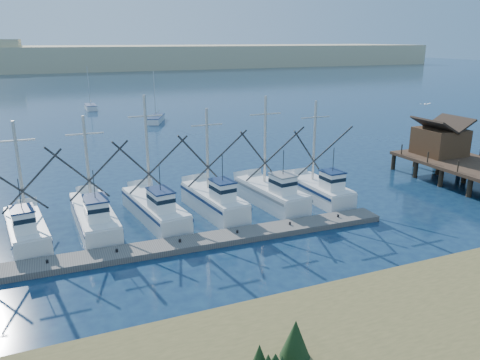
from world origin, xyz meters
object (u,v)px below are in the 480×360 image
at_px(floating_dock, 180,245).
at_px(sailboat_near, 156,119).
at_px(timber_pier, 468,157).
at_px(sailboat_far, 91,107).

relative_size(floating_dock, sailboat_near, 3.70).
xyz_separation_m(timber_pier, sailboat_far, (-27.25, 63.45, -2.07)).
xyz_separation_m(timber_pier, sailboat_near, (-18.88, 44.79, -2.08)).
height_order(floating_dock, sailboat_far, sailboat_far).
bearing_deg(floating_dock, sailboat_far, 90.09).
height_order(timber_pier, sailboat_near, sailboat_near).
distance_m(timber_pier, sailboat_near, 48.65).
height_order(floating_dock, timber_pier, timber_pier).
bearing_deg(sailboat_far, sailboat_near, -66.75).
distance_m(floating_dock, sailboat_near, 49.07).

